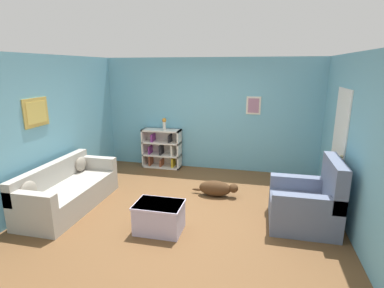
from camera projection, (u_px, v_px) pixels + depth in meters
ground_plane at (187, 208)px, 5.23m from camera, size 14.00×14.00×0.00m
wall_back at (210, 115)px, 7.03m from camera, size 5.60×0.13×2.60m
wall_left at (51, 128)px, 5.46m from camera, size 0.13×5.00×2.60m
wall_right at (356, 144)px, 4.37m from camera, size 0.16×5.00×2.60m
couch at (67, 191)px, 5.19m from camera, size 0.81×1.96×0.78m
bookshelf at (162, 149)px, 7.28m from camera, size 0.92×0.34×0.94m
recliner_chair at (308, 203)px, 4.58m from camera, size 0.98×0.96×1.08m
coffee_table at (159, 216)px, 4.44m from camera, size 0.70×0.50×0.44m
dog at (217, 188)px, 5.67m from camera, size 0.89×0.27×0.30m
vase at (164, 123)px, 7.08m from camera, size 0.10×0.10×0.28m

